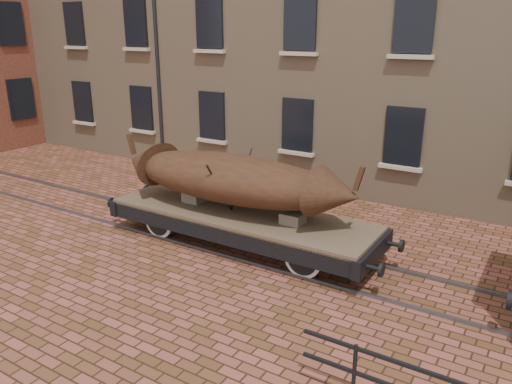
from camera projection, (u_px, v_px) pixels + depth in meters
The scene contains 4 objects.
ground at pixel (292, 259), 11.81m from camera, with size 90.00×90.00×0.00m, color #55331C.
rail_track at pixel (292, 258), 11.80m from camera, with size 30.00×1.52×0.06m.
flatcar_wagon at pixel (241, 219), 12.32m from camera, with size 7.68×2.08×1.16m.
iron_boat at pixel (231, 178), 12.15m from camera, with size 6.68×1.97×1.59m.
Camera 1 is at (4.95, -9.56, 5.18)m, focal length 35.00 mm.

